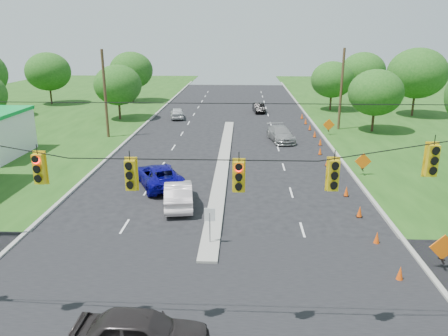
{
  "coord_description": "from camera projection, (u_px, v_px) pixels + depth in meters",
  "views": [
    {
      "loc": [
        1.6,
        -14.29,
        10.43
      ],
      "look_at": [
        0.53,
        10.46,
        2.8
      ],
      "focal_mm": 35.0,
      "sensor_mm": 36.0,
      "label": 1
    }
  ],
  "objects": [
    {
      "name": "tree_10",
      "position": [
        417.0,
        73.0,
        56.15
      ],
      "size": [
        7.56,
        7.56,
        8.82
      ],
      "color": "black",
      "rests_on": "ground"
    },
    {
      "name": "cone_9",
      "position": [
        310.0,
        127.0,
        49.23
      ],
      "size": [
        0.32,
        0.32,
        0.7
      ],
      "primitive_type": "cone",
      "color": "#E84C0B",
      "rests_on": "ground"
    },
    {
      "name": "curb_left",
      "position": [
        131.0,
        138.0,
        45.84
      ],
      "size": [
        0.25,
        110.0,
        0.16
      ],
      "primitive_type": "cube",
      "color": "gray",
      "rests_on": "ground"
    },
    {
      "name": "tree_6",
      "position": [
        131.0,
        70.0,
        68.5
      ],
      "size": [
        6.72,
        6.72,
        7.84
      ],
      "color": "black",
      "rests_on": "ground"
    },
    {
      "name": "tree_12",
      "position": [
        332.0,
        80.0,
        60.75
      ],
      "size": [
        5.88,
        5.88,
        6.86
      ],
      "color": "black",
      "rests_on": "ground"
    },
    {
      "name": "cone_5",
      "position": [
        327.0,
        162.0,
        35.89
      ],
      "size": [
        0.32,
        0.32,
        0.7
      ],
      "primitive_type": "cone",
      "color": "#E84C0B",
      "rests_on": "ground"
    },
    {
      "name": "tree_11",
      "position": [
        363.0,
        71.0,
        67.0
      ],
      "size": [
        6.72,
        6.72,
        7.84
      ],
      "color": "black",
      "rests_on": "ground"
    },
    {
      "name": "work_sign_1",
      "position": [
        363.0,
        162.0,
        33.19
      ],
      "size": [
        1.27,
        0.58,
        1.37
      ],
      "color": "black",
      "rests_on": "ground"
    },
    {
      "name": "cone_6",
      "position": [
        320.0,
        151.0,
        39.23
      ],
      "size": [
        0.32,
        0.32,
        0.7
      ],
      "primitive_type": "cone",
      "color": "#E84C0B",
      "rests_on": "ground"
    },
    {
      "name": "silver_car_oncoming",
      "position": [
        177.0,
        113.0,
        55.98
      ],
      "size": [
        2.39,
        4.42,
        1.43
      ],
      "primitive_type": "imported",
      "rotation": [
        0.0,
        0.0,
        3.32
      ],
      "color": "silver",
      "rests_on": "ground"
    },
    {
      "name": "work_sign_2",
      "position": [
        329.0,
        125.0,
        46.56
      ],
      "size": [
        1.27,
        0.58,
        1.37
      ],
      "color": "black",
      "rests_on": "ground"
    },
    {
      "name": "cone_3",
      "position": [
        346.0,
        191.0,
        29.21
      ],
      "size": [
        0.32,
        0.32,
        0.7
      ],
      "primitive_type": "cone",
      "color": "#E84C0B",
      "rests_on": "ground"
    },
    {
      "name": "tree_4",
      "position": [
        48.0,
        72.0,
        66.13
      ],
      "size": [
        6.72,
        6.72,
        7.84
      ],
      "color": "black",
      "rests_on": "ground"
    },
    {
      "name": "cone_2",
      "position": [
        360.0,
        211.0,
        25.86
      ],
      "size": [
        0.32,
        0.32,
        0.7
      ],
      "primitive_type": "cone",
      "color": "#E84C0B",
      "rests_on": "ground"
    },
    {
      "name": "cone_4",
      "position": [
        336.0,
        175.0,
        32.55
      ],
      "size": [
        0.32,
        0.32,
        0.7
      ],
      "primitive_type": "cone",
      "color": "#E84C0B",
      "rests_on": "ground"
    },
    {
      "name": "cone_0",
      "position": [
        400.0,
        273.0,
        19.18
      ],
      "size": [
        0.32,
        0.32,
        0.7
      ],
      "primitive_type": "cone",
      "color": "#E84C0B",
      "rests_on": "ground"
    },
    {
      "name": "work_sign_0",
      "position": [
        443.0,
        248.0,
        19.83
      ],
      "size": [
        1.27,
        0.58,
        1.37
      ],
      "color": "black",
      "rests_on": "ground"
    },
    {
      "name": "cone_11",
      "position": [
        302.0,
        116.0,
        55.92
      ],
      "size": [
        0.32,
        0.32,
        0.7
      ],
      "primitive_type": "cone",
      "color": "#E84C0B",
      "rests_on": "ground"
    },
    {
      "name": "ground",
      "position": [
        199.0,
        317.0,
        16.78
      ],
      "size": [
        160.0,
        160.0,
        0.0
      ],
      "primitive_type": "plane",
      "color": "black",
      "rests_on": "ground"
    },
    {
      "name": "white_sedan",
      "position": [
        178.0,
        194.0,
        27.45
      ],
      "size": [
        2.41,
        5.06,
        1.6
      ],
      "primitive_type": "imported",
      "rotation": [
        0.0,
        0.0,
        3.29
      ],
      "color": "silver",
      "rests_on": "ground"
    },
    {
      "name": "tree_9",
      "position": [
        376.0,
        93.0,
        47.3
      ],
      "size": [
        5.88,
        5.88,
        6.86
      ],
      "color": "black",
      "rests_on": "ground"
    },
    {
      "name": "black_sedan",
      "position": [
        142.0,
        334.0,
        14.66
      ],
      "size": [
        4.68,
        2.0,
        1.57
      ],
      "primitive_type": "imported",
      "rotation": [
        0.0,
        0.0,
        1.54
      ],
      "color": "black",
      "rests_on": "ground"
    },
    {
      "name": "cone_7",
      "position": [
        320.0,
        142.0,
        42.55
      ],
      "size": [
        0.32,
        0.32,
        0.7
      ],
      "primitive_type": "cone",
      "color": "#E84C0B",
      "rests_on": "ground"
    },
    {
      "name": "blue_pickup",
      "position": [
        159.0,
        175.0,
        31.05
      ],
      "size": [
        4.72,
        6.23,
        1.57
      ],
      "primitive_type": "imported",
      "rotation": [
        0.0,
        0.0,
        3.57
      ],
      "color": "#090578",
      "rests_on": "ground"
    },
    {
      "name": "dark_car_receding",
      "position": [
        259.0,
        108.0,
        60.28
      ],
      "size": [
        1.79,
        4.08,
        1.3
      ],
      "primitive_type": "imported",
      "rotation": [
        0.0,
        0.0,
        0.11
      ],
      "color": "black",
      "rests_on": "ground"
    },
    {
      "name": "utility_pole_far_left",
      "position": [
        105.0,
        94.0,
        44.61
      ],
      "size": [
        0.28,
        0.28,
        9.0
      ],
      "primitive_type": "cylinder",
      "color": "#422D1C",
      "rests_on": "ground"
    },
    {
      "name": "tree_5",
      "position": [
        118.0,
        85.0,
        54.27
      ],
      "size": [
        5.88,
        5.88,
        6.86
      ],
      "color": "black",
      "rests_on": "ground"
    },
    {
      "name": "cone_1",
      "position": [
        377.0,
        238.0,
        22.52
      ],
      "size": [
        0.32,
        0.32,
        0.7
      ],
      "primitive_type": "cone",
      "color": "#E84C0B",
      "rests_on": "ground"
    },
    {
      "name": "cone_8",
      "position": [
        315.0,
        134.0,
        45.89
      ],
      "size": [
        0.32,
        0.32,
        0.7
      ],
      "primitive_type": "cone",
      "color": "#E84C0B",
      "rests_on": "ground"
    },
    {
      "name": "utility_pole_far_right",
      "position": [
        341.0,
        90.0,
        48.35
      ],
      "size": [
        0.28,
        0.28,
        9.0
      ],
      "primitive_type": "cylinder",
      "color": "#422D1C",
      "rests_on": "ground"
    },
    {
      "name": "cross_street",
      "position": [
        199.0,
        317.0,
        16.78
      ],
      "size": [
        160.0,
        14.0,
        0.02
      ],
      "primitive_type": "cube",
      "color": "black",
      "rests_on": "ground"
    },
    {
      "name": "silver_car_far",
      "position": [
        281.0,
        134.0,
        44.13
      ],
      "size": [
        2.92,
        5.4,
        1.49
      ],
      "primitive_type": "imported",
      "rotation": [
        0.0,
        0.0,
        0.17
      ],
      "color": "gray",
      "rests_on": "ground"
    },
    {
      "name": "signal_span",
      "position": [
        191.0,
        207.0,
        14.36
      ],
      "size": [
        25.6,
        0.32,
        9.0
      ],
      "color": "#422D1C",
      "rests_on": "ground"
    },
    {
      "name": "median_sign",
      "position": [
        210.0,
        219.0,
        22.07
      ],
      "size": [
        0.55,
        0.06,
        2.05
      ],
      "color": "gray",
      "rests_on": "ground"
    },
    {
      "name": "cone_10",
      "position": [
        306.0,
        121.0,
        52.57
      ],
      "size": [
        0.32,
        0.32,
        0.7
      ],
      "primitive_type": "cone",
      "color": "#E84C0B",
      "rests_on": "ground"
    },
    {
      "name": "curb_right",
      "position": [
        325.0,
        139.0,
        45.0
      ],
      "size": [
        0.25,
        110.0,
        0.16
      ],
      "primitive_type": "cube",
      "color": "gray",
      "rests_on": "ground"
    },
    {
      "name": "median",
      "position": [
        223.0,
        163.0,
        36.83
      ],
      "size": [
        1.0,
        34.0,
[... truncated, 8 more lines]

